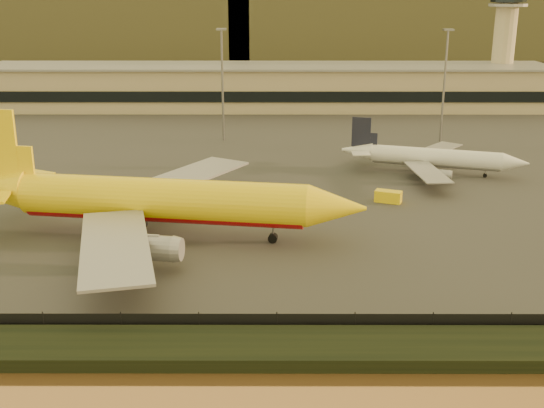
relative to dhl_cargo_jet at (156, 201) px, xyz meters
The scene contains 11 objects.
ground 22.39m from the dhl_cargo_jet, 46.51° to the right, with size 900.00×900.00×0.00m, color black.
embankment 36.31m from the dhl_cargo_jet, 65.48° to the right, with size 320.00×7.00×1.40m, color black.
tarmac 80.83m from the dhl_cargo_jet, 79.33° to the left, with size 320.00×220.00×0.20m, color #2D2D2D.
perimeter_fence 32.67m from the dhl_cargo_jet, 62.54° to the right, with size 300.00×0.05×2.20m, color black.
terminal_building 109.81m from the dhl_cargo_jet, 89.78° to the left, with size 202.00×25.00×12.60m.
control_tower 144.08m from the dhl_cargo_jet, 53.61° to the left, with size 11.20×11.20×35.50m.
apron_light_masts 67.17m from the dhl_cargo_jet, 63.19° to the left, with size 152.20×12.20×25.40m.
dhl_cargo_jet is the anchor object (origin of this frame).
white_narrowbody_jet 58.47m from the dhl_cargo_jet, 36.62° to the left, with size 34.42×32.77×10.10m.
gse_vehicle_yellow 39.45m from the dhl_cargo_jet, 24.67° to the left, with size 4.30×1.93×1.93m, color yellow.
gse_vehicle_white 25.98m from the dhl_cargo_jet, 122.17° to the left, with size 4.37×1.97×1.97m, color white.
Camera 1 is at (1.65, -75.91, 34.19)m, focal length 45.00 mm.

